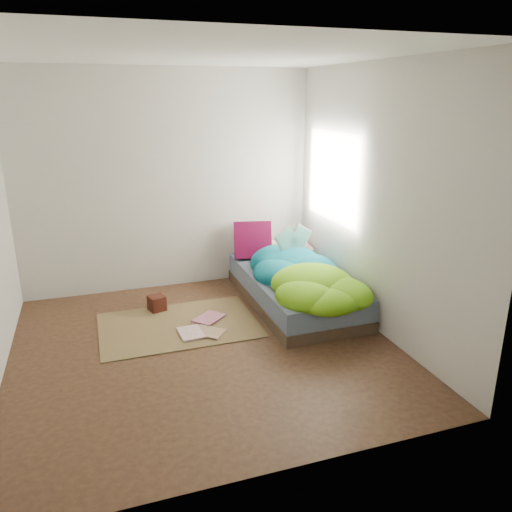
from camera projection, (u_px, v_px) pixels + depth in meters
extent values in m
cube|color=#3A2016|center=(205.00, 348.00, 4.73)|extent=(3.50, 3.50, 0.00)
cube|color=silver|center=(168.00, 182.00, 5.91)|extent=(3.50, 0.04, 2.60)
cube|color=silver|center=(270.00, 282.00, 2.76)|extent=(3.50, 0.04, 2.60)
cube|color=silver|center=(376.00, 201.00, 4.87)|extent=(0.04, 3.50, 2.60)
cube|color=white|center=(195.00, 53.00, 3.93)|extent=(3.50, 3.50, 0.04)
cube|color=white|center=(333.00, 177.00, 5.64)|extent=(0.01, 1.00, 1.20)
cube|color=#3C2D21|center=(294.00, 298.00, 5.74)|extent=(1.00, 2.00, 0.12)
cube|color=#4A5976|center=(294.00, 284.00, 5.68)|extent=(0.98, 1.96, 0.22)
cube|color=brown|center=(179.00, 325.00, 5.18)|extent=(1.60, 1.10, 0.01)
cube|color=beige|center=(286.00, 250.00, 6.31)|extent=(0.62, 0.40, 0.14)
cube|color=#430428|center=(253.00, 240.00, 6.18)|extent=(0.48, 0.24, 0.46)
cube|color=#330C0B|center=(157.00, 303.00, 5.51)|extent=(0.20, 0.20, 0.17)
imported|color=silver|center=(180.00, 335.00, 4.93)|extent=(0.24, 0.32, 0.02)
imported|color=#CC7687|center=(200.00, 316.00, 5.34)|extent=(0.40, 0.39, 0.03)
imported|color=tan|center=(203.00, 337.00, 4.89)|extent=(0.37, 0.37, 0.02)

